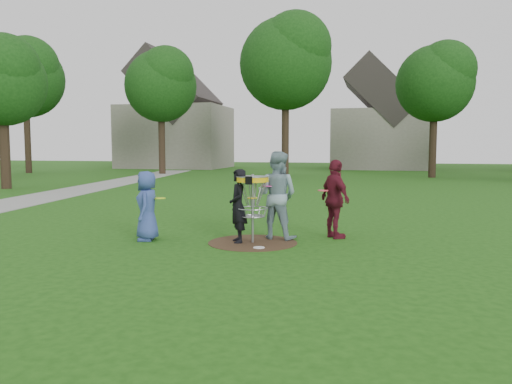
% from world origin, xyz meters
% --- Properties ---
extents(ground, '(100.00, 100.00, 0.00)m').
position_xyz_m(ground, '(0.00, 0.00, 0.00)').
color(ground, '#19470F').
rests_on(ground, ground).
extents(dirt_patch, '(1.80, 1.80, 0.01)m').
position_xyz_m(dirt_patch, '(0.00, 0.00, 0.00)').
color(dirt_patch, '#47331E').
rests_on(dirt_patch, ground).
extents(concrete_path, '(7.75, 39.92, 0.02)m').
position_xyz_m(concrete_path, '(-10.00, 8.00, 0.01)').
color(concrete_path, '#9E9E99').
rests_on(concrete_path, ground).
extents(player_blue, '(0.63, 0.80, 1.43)m').
position_xyz_m(player_blue, '(-2.18, -0.22, 0.72)').
color(player_blue, '#33488D').
rests_on(player_blue, ground).
extents(player_black, '(0.55, 0.64, 1.48)m').
position_xyz_m(player_black, '(-0.29, -0.03, 0.74)').
color(player_black, black).
rests_on(player_black, ground).
extents(player_grey, '(1.03, 0.89, 1.83)m').
position_xyz_m(player_grey, '(0.39, 0.58, 0.92)').
color(player_grey, '#7D98A1').
rests_on(player_grey, ground).
extents(player_maroon, '(0.90, 1.03, 1.66)m').
position_xyz_m(player_maroon, '(1.57, 0.89, 0.83)').
color(player_maroon, maroon).
rests_on(player_maroon, ground).
extents(disc_on_grass, '(0.22, 0.22, 0.02)m').
position_xyz_m(disc_on_grass, '(0.24, -0.50, 0.01)').
color(disc_on_grass, white).
rests_on(disc_on_grass, ground).
extents(disc_golf_basket, '(0.66, 0.67, 1.38)m').
position_xyz_m(disc_golf_basket, '(0.00, -0.00, 1.02)').
color(disc_golf_basket, '#9EA0A5').
rests_on(disc_golf_basket, ground).
extents(held_discs, '(3.45, 1.17, 0.26)m').
position_xyz_m(held_discs, '(-0.09, 0.23, 0.98)').
color(held_discs, '#D7FF1C').
rests_on(held_discs, ground).
extents(tree_row, '(51.20, 17.42, 9.90)m').
position_xyz_m(tree_row, '(0.44, 20.67, 6.21)').
color(tree_row, '#38281C').
rests_on(tree_row, ground).
extents(house_row, '(44.50, 10.65, 11.62)m').
position_xyz_m(house_row, '(4.78, 33.07, 4.14)').
color(house_row, gray).
rests_on(house_row, ground).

